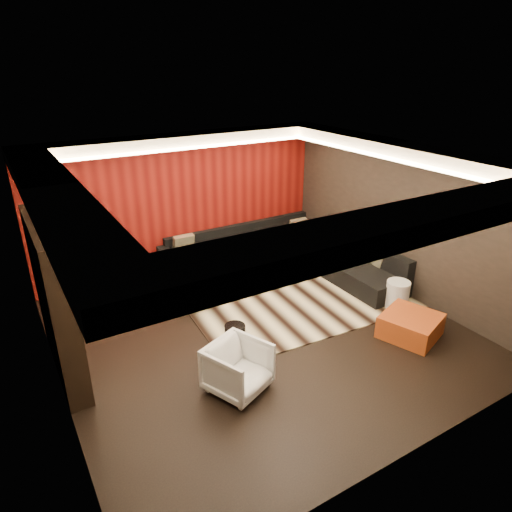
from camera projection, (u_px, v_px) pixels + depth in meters
floor at (259, 332)px, 7.43m from camera, size 6.00×6.00×0.02m
ceiling at (260, 159)px, 6.31m from camera, size 6.00×6.00×0.02m
wall_back at (182, 203)px, 9.24m from camera, size 6.00×0.02×2.80m
wall_left at (45, 303)px, 5.45m from camera, size 0.02×6.00×2.80m
wall_right at (401, 219)px, 8.29m from camera, size 0.02×6.00×2.80m
red_feature_wall at (183, 203)px, 9.21m from camera, size 5.98×0.05×2.78m
soffit_back at (184, 140)px, 8.48m from camera, size 6.00×0.60×0.22m
soffit_front at (411, 222)px, 4.23m from camera, size 6.00×0.60×0.22m
soffit_left at (53, 195)px, 5.08m from camera, size 0.60×4.80×0.22m
soffit_right at (397, 149)px, 7.63m from camera, size 0.60×4.80×0.22m
cove_back at (192, 148)px, 8.25m from camera, size 4.80×0.08×0.04m
cove_front at (383, 221)px, 4.54m from camera, size 4.80×0.08×0.04m
cove_left at (86, 198)px, 5.28m from camera, size 0.08×4.80×0.04m
cove_right at (382, 157)px, 7.50m from camera, size 0.08×4.80×0.04m
tv_surround at (55, 301)px, 6.12m from camera, size 0.30×2.00×2.20m
tv_screen at (63, 275)px, 6.06m from camera, size 0.04×1.30×0.80m
tv_shelf at (72, 323)px, 6.36m from camera, size 0.04×1.60×0.04m
rug at (293, 294)px, 8.57m from camera, size 4.19×3.26×0.02m
coffee_table at (218, 276)px, 9.04m from camera, size 1.41×1.41×0.19m
drum_stool at (235, 336)px, 6.93m from camera, size 0.41×0.41×0.37m
striped_pouf at (195, 296)px, 8.10m from camera, size 0.84×0.84×0.36m
white_side_table at (397, 295)px, 8.05m from camera, size 0.48×0.48×0.51m
orange_ottoman at (410, 326)px, 7.25m from camera, size 1.05×1.05×0.36m
armchair at (238, 368)px, 6.01m from camera, size 0.96×0.97×0.68m
sectional_sofa at (283, 256)px, 9.61m from camera, size 3.65×3.50×0.75m
throw_pillows at (285, 242)px, 9.38m from camera, size 3.27×2.72×0.50m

